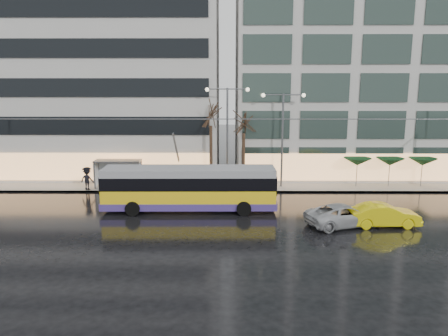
{
  "coord_description": "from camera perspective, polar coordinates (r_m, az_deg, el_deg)",
  "views": [
    {
      "loc": [
        1.94,
        -28.58,
        9.8
      ],
      "look_at": [
        1.73,
        5.0,
        3.05
      ],
      "focal_mm": 35.0,
      "sensor_mm": 36.0,
      "label": 1
    }
  ],
  "objects": [
    {
      "name": "catenary",
      "position": [
        36.95,
        -1.11,
        2.74
      ],
      "size": [
        42.24,
        5.12,
        7.0
      ],
      "color": "#595B60",
      "rests_on": "ground"
    },
    {
      "name": "kerb",
      "position": [
        38.87,
        0.43,
        -3.12
      ],
      "size": [
        80.0,
        0.1,
        0.15
      ],
      "primitive_type": "cube",
      "color": "slate",
      "rests_on": "ground"
    },
    {
      "name": "sedan_silver",
      "position": [
        31.2,
        15.44,
        -5.91
      ],
      "size": [
        5.92,
        4.1,
        1.5
      ],
      "primitive_type": "imported",
      "rotation": [
        0.0,
        0.0,
        1.9
      ],
      "color": "#ABACB0",
      "rests_on": "ground"
    },
    {
      "name": "trolleybus",
      "position": [
        33.33,
        -4.55,
        -2.84
      ],
      "size": [
        13.09,
        5.14,
        6.05
      ],
      "color": "yellow",
      "rests_on": "ground"
    },
    {
      "name": "street_lamp_near",
      "position": [
        39.56,
        0.44,
        5.85
      ],
      "size": [
        3.96,
        0.36,
        9.03
      ],
      "color": "#595B60",
      "rests_on": "sidewalk"
    },
    {
      "name": "building_left",
      "position": [
        50.87,
        -20.79,
        12.18
      ],
      "size": [
        34.0,
        14.0,
        22.0
      ],
      "primitive_type": "cube",
      "color": "#B1AEA9",
      "rests_on": "sidewalk"
    },
    {
      "name": "street_lamp_far",
      "position": [
        39.91,
        7.67,
        5.4
      ],
      "size": [
        3.96,
        0.36,
        8.53
      ],
      "color": "#595B60",
      "rests_on": "sidewalk"
    },
    {
      "name": "sidewalk",
      "position": [
        43.68,
        0.42,
        -1.49
      ],
      "size": [
        80.0,
        10.0,
        0.15
      ],
      "primitive_type": "cube",
      "color": "gray",
      "rests_on": "ground"
    },
    {
      "name": "ground",
      "position": [
        30.28,
        -3.37,
        -7.53
      ],
      "size": [
        140.0,
        140.0,
        0.0
      ],
      "primitive_type": "plane",
      "color": "black",
      "rests_on": "ground"
    },
    {
      "name": "taxi_b",
      "position": [
        31.86,
        20.14,
        -5.78
      ],
      "size": [
        4.83,
        1.83,
        1.57
      ],
      "primitive_type": "imported",
      "rotation": [
        0.0,
        0.0,
        1.6
      ],
      "color": "yellow",
      "rests_on": "ground"
    },
    {
      "name": "parasol_b",
      "position": [
        42.98,
        20.86,
        0.77
      ],
      "size": [
        2.5,
        2.5,
        2.65
      ],
      "color": "#595B60",
      "rests_on": "sidewalk"
    },
    {
      "name": "building_right",
      "position": [
        50.63,
        20.67,
        13.89
      ],
      "size": [
        32.0,
        14.0,
        25.0
      ],
      "primitive_type": "cube",
      "color": "#B1AEA9",
      "rests_on": "sidewalk"
    },
    {
      "name": "pedestrian_b",
      "position": [
        42.22,
        -9.53,
        -0.67
      ],
      "size": [
        0.95,
        0.75,
        1.91
      ],
      "color": "black",
      "rests_on": "sidewalk"
    },
    {
      "name": "parasol_c",
      "position": [
        44.12,
        24.51,
        0.75
      ],
      "size": [
        2.5,
        2.5,
        2.65
      ],
      "color": "#595B60",
      "rests_on": "sidewalk"
    },
    {
      "name": "tree_b",
      "position": [
        39.96,
        2.6,
        6.48
      ],
      "size": [
        3.2,
        3.2,
        7.7
      ],
      "color": "black",
      "rests_on": "sidewalk"
    },
    {
      "name": "pedestrian_c",
      "position": [
        40.87,
        -17.44,
        -1.18
      ],
      "size": [
        1.38,
        0.97,
        2.11
      ],
      "color": "black",
      "rests_on": "sidewalk"
    },
    {
      "name": "bus_shelter",
      "position": [
        41.35,
        -14.11,
        0.1
      ],
      "size": [
        4.2,
        1.6,
        2.51
      ],
      "color": "#595B60",
      "rests_on": "sidewalk"
    },
    {
      "name": "pedestrian_a",
      "position": [
        40.21,
        -9.68,
        -0.57
      ],
      "size": [
        1.25,
        1.26,
        2.19
      ],
      "color": "black",
      "rests_on": "sidewalk"
    },
    {
      "name": "tree_a",
      "position": [
        39.7,
        -1.74,
        7.45
      ],
      "size": [
        3.2,
        3.2,
        8.4
      ],
      "color": "black",
      "rests_on": "sidewalk"
    },
    {
      "name": "parasol_a",
      "position": [
        42.03,
        17.02,
        0.8
      ],
      "size": [
        2.5,
        2.5,
        2.65
      ],
      "color": "#595B60",
      "rests_on": "sidewalk"
    }
  ]
}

